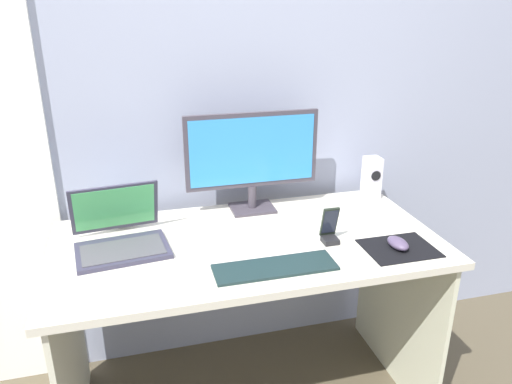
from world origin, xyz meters
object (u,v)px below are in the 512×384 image
object	(u,v)px
fishbowl	(119,206)
mouse	(398,243)
speaker_right	(372,178)
phone_in_dock	(330,230)
laptop	(120,236)
monitor	(252,156)
keyboard_external	(275,267)

from	to	relation	value
fishbowl	mouse	size ratio (longest dim) A/B	1.55
mouse	speaker_right	bearing A→B (deg)	70.70
speaker_right	phone_in_dock	world-z (taller)	speaker_right
laptop	monitor	bearing A→B (deg)	20.70
monitor	keyboard_external	xyz separation A→B (m)	(-0.05, -0.49, -0.23)
monitor	speaker_right	xyz separation A→B (m)	(0.54, -0.00, -0.14)
laptop	phone_in_dock	bearing A→B (deg)	-11.85
laptop	fishbowl	world-z (taller)	laptop
mouse	phone_in_dock	distance (m)	0.24
fishbowl	mouse	xyz separation A→B (m)	(0.95, -0.47, -0.05)
laptop	mouse	distance (m)	0.99
speaker_right	phone_in_dock	size ratio (longest dim) A/B	1.36
mouse	phone_in_dock	world-z (taller)	phone_in_dock
monitor	laptop	distance (m)	0.61
monitor	keyboard_external	size ratio (longest dim) A/B	1.34
speaker_right	phone_in_dock	xyz separation A→B (m)	(-0.34, -0.35, -0.05)
mouse	monitor	bearing A→B (deg)	127.55
laptop	phone_in_dock	world-z (taller)	laptop
monitor	keyboard_external	bearing A→B (deg)	-95.80
monitor	laptop	size ratio (longest dim) A/B	1.59
laptop	mouse	world-z (taller)	laptop
monitor	phone_in_dock	distance (m)	0.45
fishbowl	keyboard_external	distance (m)	0.70
keyboard_external	phone_in_dock	xyz separation A→B (m)	(0.25, 0.13, 0.04)
monitor	fishbowl	xyz separation A→B (m)	(-0.54, 0.00, -0.16)
laptop	keyboard_external	xyz separation A→B (m)	(0.49, -0.29, -0.04)
phone_in_dock	speaker_right	bearing A→B (deg)	45.78
fishbowl	mouse	distance (m)	1.06
laptop	mouse	size ratio (longest dim) A/B	3.46
keyboard_external	phone_in_dock	bearing A→B (deg)	28.57
speaker_right	monitor	bearing A→B (deg)	179.50
monitor	keyboard_external	world-z (taller)	monitor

